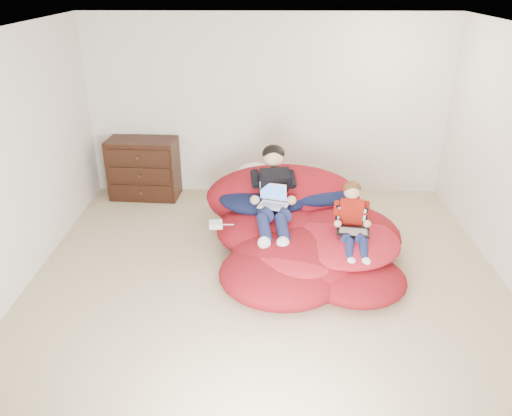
{
  "coord_description": "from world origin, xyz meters",
  "views": [
    {
      "loc": [
        -0.02,
        -4.34,
        2.97
      ],
      "look_at": [
        -0.12,
        0.41,
        0.7
      ],
      "focal_mm": 35.0,
      "sensor_mm": 36.0,
      "label": 1
    }
  ],
  "objects": [
    {
      "name": "laptop_black",
      "position": [
        0.9,
        0.37,
        0.55
      ],
      "size": [
        0.37,
        0.39,
        0.23
      ],
      "color": "black",
      "rests_on": "younger_boy"
    },
    {
      "name": "room_shell",
      "position": [
        0.0,
        0.0,
        0.22
      ],
      "size": [
        5.1,
        5.1,
        2.77
      ],
      "color": "tan",
      "rests_on": "ground"
    },
    {
      "name": "beanbag_pile",
      "position": [
        0.39,
        0.69,
        0.26
      ],
      "size": [
        2.31,
        2.34,
        0.9
      ],
      "color": "maroon",
      "rests_on": "ground"
    },
    {
      "name": "laptop_white",
      "position": [
        0.07,
        0.78,
        0.64
      ],
      "size": [
        0.36,
        0.35,
        0.23
      ],
      "color": "white",
      "rests_on": "older_boy"
    },
    {
      "name": "dresser",
      "position": [
        -1.75,
        2.25,
        0.43
      ],
      "size": [
        0.98,
        0.57,
        0.86
      ],
      "color": "black",
      "rests_on": "ground"
    },
    {
      "name": "older_boy",
      "position": [
        0.07,
        0.86,
        0.71
      ],
      "size": [
        0.41,
        1.18,
        0.8
      ],
      "color": "black",
      "rests_on": "beanbag_pile"
    },
    {
      "name": "power_adapter",
      "position": [
        -0.57,
        0.56,
        0.42
      ],
      "size": [
        0.16,
        0.16,
        0.05
      ],
      "primitive_type": "cube",
      "rotation": [
        0.0,
        0.0,
        0.13
      ],
      "color": "white",
      "rests_on": "beanbag_pile"
    },
    {
      "name": "cream_pillow",
      "position": [
        -0.15,
        1.56,
        0.62
      ],
      "size": [
        0.49,
        0.31,
        0.31
      ],
      "primitive_type": "ellipsoid",
      "color": "white",
      "rests_on": "beanbag_pile"
    },
    {
      "name": "younger_boy",
      "position": [
        0.9,
        0.37,
        0.61
      ],
      "size": [
        0.3,
        0.83,
        0.63
      ],
      "color": "#A31B0E",
      "rests_on": "beanbag_pile"
    }
  ]
}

